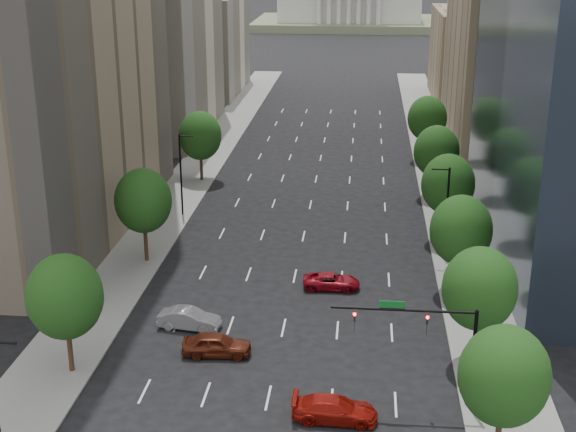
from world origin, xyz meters
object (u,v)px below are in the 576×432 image
(capitol, at_px, (350,0))
(car_maroon, at_px, (217,344))
(traffic_signal, at_px, (435,335))
(car_silver, at_px, (189,319))
(car_red_near, at_px, (335,409))
(car_red_far, at_px, (331,281))

(capitol, relative_size, car_maroon, 12.01)
(traffic_signal, bearing_deg, car_maroon, 160.38)
(traffic_signal, xyz_separation_m, capitol, (-10.53, 219.71, 3.40))
(traffic_signal, bearing_deg, car_silver, 152.53)
(car_red_near, bearing_deg, car_silver, 46.81)
(car_maroon, xyz_separation_m, car_red_far, (7.73, 12.36, -0.18))
(capitol, relative_size, car_silver, 12.41)
(car_red_near, relative_size, car_red_far, 1.11)
(car_red_near, relative_size, car_silver, 1.12)
(capitol, xyz_separation_m, car_red_far, (3.35, -202.03, -7.90))
(capitol, distance_m, car_red_far, 202.22)
(car_silver, bearing_deg, car_red_far, -44.30)
(capitol, bearing_deg, car_red_far, -89.05)
(capitol, bearing_deg, car_silver, -91.97)
(car_red_far, bearing_deg, traffic_signal, -159.18)
(car_silver, bearing_deg, car_red_near, -127.07)
(capitol, relative_size, car_red_far, 12.34)
(car_maroon, xyz_separation_m, car_silver, (-2.85, 3.92, -0.05))
(traffic_signal, height_order, car_maroon, traffic_signal)
(car_silver, distance_m, car_red_far, 13.54)
(traffic_signal, relative_size, car_silver, 1.89)
(capitol, distance_m, car_silver, 210.74)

